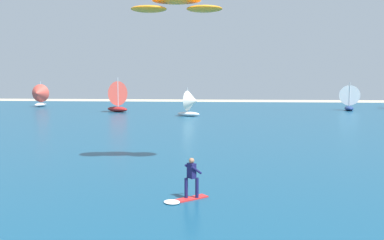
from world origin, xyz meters
TOP-DOWN VIEW (x-y plane):
  - ocean at (0.00, 49.58)m, footprint 160.00×90.00m
  - kitesurfer at (0.14, 11.05)m, footprint 1.83×1.73m
  - kite at (-1.28, 17.94)m, footprint 5.17×2.07m
  - sailboat_near_shore at (-4.04, 51.33)m, footprint 3.53×3.12m
  - sailboat_heeled_over at (-17.26, 59.04)m, footprint 4.93×4.61m
  - sailboat_far_left at (21.01, 66.40)m, footprint 3.59×4.16m
  - sailboat_mid_right at (-35.55, 70.19)m, footprint 3.48×4.13m

SIDE VIEW (x-z plane):
  - ocean at x=0.00m, z-range 0.00..0.10m
  - kitesurfer at x=0.14m, z-range -0.13..1.54m
  - sailboat_near_shore at x=-4.04m, z-range -0.07..3.90m
  - sailboat_far_left at x=21.01m, z-range -0.10..4.65m
  - sailboat_mid_right at x=-35.55m, z-range -0.10..4.78m
  - sailboat_heeled_over at x=-17.26m, z-range -0.13..5.35m
  - kite at x=-1.28m, z-range 8.60..9.36m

